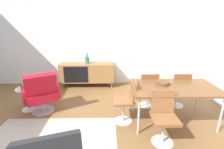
# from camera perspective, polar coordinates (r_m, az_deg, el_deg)

# --- Properties ---
(ground_plane) EXTENTS (8.32, 8.32, 0.00)m
(ground_plane) POSITION_cam_1_polar(r_m,az_deg,el_deg) (3.15, -10.96, -19.73)
(ground_plane) COLOR brown
(wall_back) EXTENTS (6.80, 0.12, 2.80)m
(wall_back) POSITION_cam_1_polar(r_m,az_deg,el_deg) (5.10, -7.04, 12.12)
(wall_back) COLOR white
(wall_back) RESTS_ON ground_plane
(sideboard) EXTENTS (1.60, 0.45, 0.72)m
(sideboard) POSITION_cam_1_polar(r_m,az_deg,el_deg) (5.02, -8.66, 0.72)
(sideboard) COLOR olive
(sideboard) RESTS_ON ground_plane
(vase_cobalt) EXTENTS (0.13, 0.13, 0.30)m
(vase_cobalt) POSITION_cam_1_polar(r_m,az_deg,el_deg) (4.91, -8.64, 5.04)
(vase_cobalt) COLOR #337266
(vase_cobalt) RESTS_ON sideboard
(dining_table) EXTENTS (1.60, 0.90, 0.74)m
(dining_table) POSITION_cam_1_polar(r_m,az_deg,el_deg) (3.33, 20.72, -4.62)
(dining_table) COLOR brown
(dining_table) RESTS_ON ground_plane
(wooden_bowl_on_table) EXTENTS (0.26, 0.26, 0.06)m
(wooden_bowl_on_table) POSITION_cam_1_polar(r_m,az_deg,el_deg) (3.34, 17.23, -2.81)
(wooden_bowl_on_table) COLOR brown
(wooden_bowl_on_table) RESTS_ON dining_table
(dining_chair_front_left) EXTENTS (0.40, 0.43, 0.86)m
(dining_chair_front_left) POSITION_cam_1_polar(r_m,az_deg,el_deg) (2.84, 17.55, -13.42)
(dining_chair_front_left) COLOR brown
(dining_chair_front_left) RESTS_ON ground_plane
(dining_chair_back_right) EXTENTS (0.41, 0.43, 0.86)m
(dining_chair_back_right) POSITION_cam_1_polar(r_m,az_deg,el_deg) (4.02, 22.18, -4.43)
(dining_chair_back_right) COLOR brown
(dining_chair_back_right) RESTS_ON ground_plane
(dining_chair_back_left) EXTENTS (0.41, 0.43, 0.86)m
(dining_chair_back_left) POSITION_cam_1_polar(r_m,az_deg,el_deg) (3.80, 12.39, -4.75)
(dining_chair_back_left) COLOR brown
(dining_chair_back_left) RESTS_ON ground_plane
(dining_chair_near_window) EXTENTS (0.43, 0.40, 0.86)m
(dining_chair_near_window) POSITION_cam_1_polar(r_m,az_deg,el_deg) (3.21, 5.15, -8.79)
(dining_chair_near_window) COLOR brown
(dining_chair_near_window) RESTS_ON ground_plane
(lounge_chair_red) EXTENTS (0.88, 0.87, 0.95)m
(lounge_chair_red) POSITION_cam_1_polar(r_m,az_deg,el_deg) (3.82, -23.47, -5.76)
(lounge_chair_red) COLOR red
(lounge_chair_red) RESTS_ON ground_plane
(side_table_round) EXTENTS (0.44, 0.44, 0.52)m
(side_table_round) POSITION_cam_1_polar(r_m,az_deg,el_deg) (4.13, -27.40, -6.76)
(side_table_round) COLOR white
(side_table_round) RESTS_ON ground_plane
(fruit_bowl) EXTENTS (0.20, 0.20, 0.11)m
(fruit_bowl) POSITION_cam_1_polar(r_m,az_deg,el_deg) (4.05, -27.89, -3.64)
(fruit_bowl) COLOR #262628
(fruit_bowl) RESTS_ON side_table_round
(area_rug) EXTENTS (2.20, 1.70, 0.01)m
(area_rug) POSITION_cam_1_polar(r_m,az_deg,el_deg) (3.00, -21.57, -22.89)
(area_rug) COLOR #B7AD99
(area_rug) RESTS_ON ground_plane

